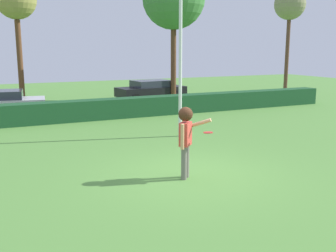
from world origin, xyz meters
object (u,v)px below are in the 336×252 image
frisbee (208,133)px  bare_elm_tree (290,6)px  willow_tree (16,1)px  lamppost (181,34)px  parked_car_black (151,89)px  person (186,133)px

frisbee → bare_elm_tree: bearing=43.4°
willow_tree → lamppost: bearing=-69.6°
willow_tree → parked_car_black: bearing=-14.4°
parked_car_black → bare_elm_tree: bare_elm_tree is taller
person → willow_tree: 16.78m
willow_tree → person: bearing=-81.9°
lamppost → bare_elm_tree: (13.06, 9.21, 2.31)m
frisbee → parked_car_black: parked_car_black is taller
lamppost → willow_tree: 12.57m
person → parked_car_black: bearing=70.3°
bare_elm_tree → willow_tree: (-17.38, 2.41, -0.25)m
frisbee → willow_tree: size_ratio=0.03×
lamppost → parked_car_black: 10.62m
lamppost → parked_car_black: bearing=73.0°
frisbee → lamppost: bearing=71.0°
person → willow_tree: bearing=98.1°
lamppost → willow_tree: size_ratio=0.96×
frisbee → lamppost: (1.60, 4.64, 2.51)m
lamppost → parked_car_black: size_ratio=1.54×
bare_elm_tree → person: bearing=-138.1°
parked_car_black → bare_elm_tree: (10.08, -0.54, 5.31)m
person → bare_elm_tree: 20.89m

